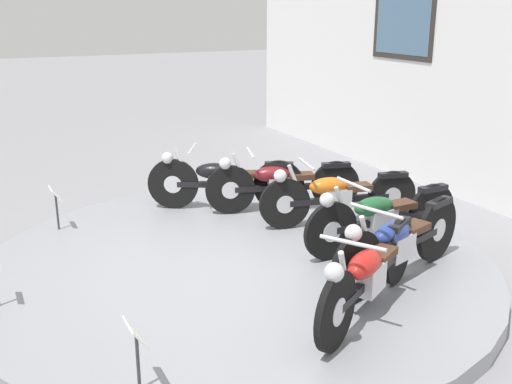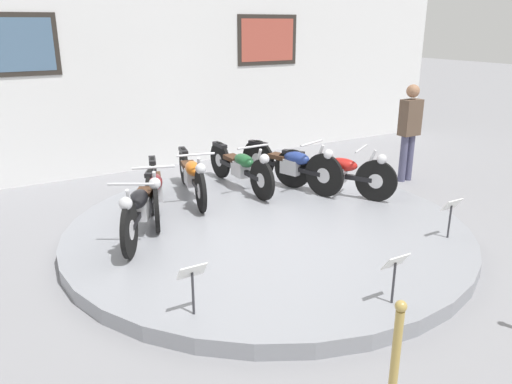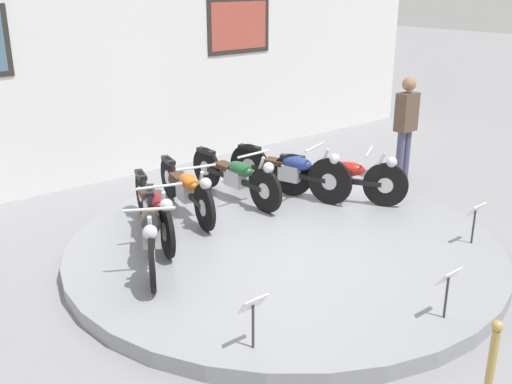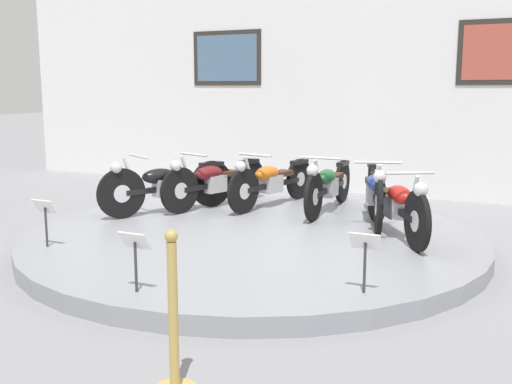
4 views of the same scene
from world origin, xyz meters
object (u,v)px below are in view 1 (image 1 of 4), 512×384
(motorcycle_black, at_px, (222,180))
(motorcycle_green, at_px, (380,215))
(info_placard_front_right, at_px, (137,342))
(motorcycle_red, at_px, (369,273))
(info_placard_front_left, at_px, (56,199))
(motorcycle_orange, at_px, (336,194))
(motorcycle_maroon, at_px, (280,182))
(motorcycle_blue, at_px, (398,242))

(motorcycle_black, distance_m, motorcycle_green, 2.18)
(motorcycle_black, relative_size, info_placard_front_right, 3.45)
(motorcycle_red, xyz_separation_m, info_placard_front_left, (-3.25, -2.01, -0.01))
(motorcycle_orange, xyz_separation_m, motorcycle_red, (1.96, -0.98, 0.01))
(motorcycle_green, height_order, info_placard_front_left, motorcycle_green)
(motorcycle_maroon, relative_size, motorcycle_green, 0.96)
(motorcycle_black, height_order, motorcycle_red, motorcycle_black)
(motorcycle_blue, height_order, info_placard_front_left, motorcycle_blue)
(motorcycle_green, bearing_deg, motorcycle_orange, 179.99)
(motorcycle_blue, relative_size, info_placard_front_right, 3.79)
(info_placard_front_right, bearing_deg, motorcycle_black, 148.18)
(motorcycle_black, xyz_separation_m, motorcycle_blue, (2.67, 0.62, 0.01))
(motorcycle_black, height_order, motorcycle_green, motorcycle_black)
(motorcycle_maroon, bearing_deg, motorcycle_green, 13.12)
(info_placard_front_left, xyz_separation_m, info_placard_front_right, (3.42, 0.00, 0.00))
(motorcycle_maroon, distance_m, motorcycle_green, 1.60)
(motorcycle_black, xyz_separation_m, motorcycle_red, (3.07, -0.00, -0.01))
(motorcycle_maroon, xyz_separation_m, motorcycle_blue, (2.28, 0.00, 0.02))
(motorcycle_maroon, relative_size, motorcycle_red, 1.10)
(motorcycle_maroon, distance_m, motorcycle_blue, 2.28)
(motorcycle_maroon, bearing_deg, info_placard_front_left, -102.20)
(info_placard_front_left, bearing_deg, motorcycle_orange, 66.80)
(motorcycle_blue, height_order, motorcycle_red, motorcycle_blue)
(motorcycle_maroon, height_order, info_placard_front_left, motorcycle_maroon)
(motorcycle_black, distance_m, motorcycle_orange, 1.48)
(motorcycle_black, relative_size, motorcycle_red, 1.03)
(motorcycle_black, xyz_separation_m, info_placard_front_right, (3.24, -2.01, -0.02))
(motorcycle_blue, distance_m, motorcycle_red, 0.74)
(motorcycle_orange, xyz_separation_m, info_placard_front_right, (2.13, -3.00, -0.01))
(motorcycle_blue, relative_size, info_placard_front_left, 3.79)
(motorcycle_maroon, bearing_deg, info_placard_front_right, -42.74)
(motorcycle_blue, bearing_deg, motorcycle_green, 153.52)
(motorcycle_maroon, xyz_separation_m, motorcycle_green, (1.56, 0.36, -0.00))
(motorcycle_green, bearing_deg, info_placard_front_left, -125.36)
(motorcycle_maroon, height_order, motorcycle_orange, motorcycle_maroon)
(motorcycle_orange, relative_size, info_placard_front_left, 3.76)
(motorcycle_green, bearing_deg, motorcycle_maroon, -166.88)
(motorcycle_blue, bearing_deg, motorcycle_orange, 167.03)
(motorcycle_maroon, distance_m, info_placard_front_left, 2.69)
(motorcycle_black, bearing_deg, motorcycle_blue, 13.11)
(motorcycle_red, bearing_deg, motorcycle_maroon, 166.95)
(motorcycle_black, relative_size, motorcycle_blue, 0.91)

